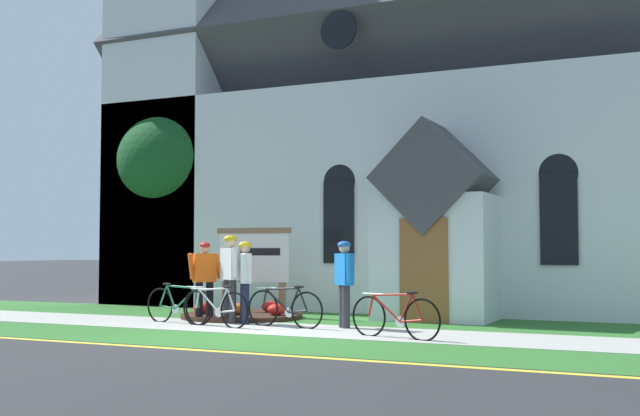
% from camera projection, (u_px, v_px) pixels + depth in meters
% --- Properties ---
extents(ground, '(140.00, 140.00, 0.00)m').
position_uv_depth(ground, '(334.00, 318.00, 16.93)').
color(ground, '#2B2B2D').
extents(sidewalk_slab, '(32.00, 2.08, 0.01)m').
position_uv_depth(sidewalk_slab, '(258.00, 328.00, 14.81)').
color(sidewalk_slab, '#A8A59E').
rests_on(sidewalk_slab, ground).
extents(grass_verge, '(32.00, 2.03, 0.01)m').
position_uv_depth(grass_verge, '(196.00, 339.00, 12.95)').
color(grass_verge, '#2D6628').
rests_on(grass_verge, ground).
extents(church_lawn, '(24.00, 2.78, 0.01)m').
position_uv_depth(church_lawn, '(314.00, 318.00, 17.02)').
color(church_lawn, '#2D6628').
rests_on(church_lawn, ground).
extents(curb_paint_stripe, '(28.00, 0.16, 0.01)m').
position_uv_depth(curb_paint_stripe, '(153.00, 347.00, 11.90)').
color(curb_paint_stripe, yellow).
rests_on(curb_paint_stripe, ground).
extents(church_building, '(14.61, 10.15, 14.23)m').
position_uv_depth(church_building, '(376.00, 126.00, 22.25)').
color(church_building, silver).
rests_on(church_building, ground).
extents(church_sign, '(1.78, 0.21, 1.95)m').
position_uv_depth(church_sign, '(254.00, 259.00, 17.45)').
color(church_sign, '#7F6047').
rests_on(church_sign, ground).
extents(flower_bed, '(2.60, 2.60, 0.34)m').
position_uv_depth(flower_bed, '(242.00, 314.00, 16.93)').
color(flower_bed, '#382319').
rests_on(flower_bed, ground).
extents(bicycle_green, '(1.68, 0.39, 0.81)m').
position_uv_depth(bicycle_green, '(215.00, 308.00, 15.02)').
color(bicycle_green, black).
rests_on(bicycle_green, ground).
extents(bicycle_silver, '(1.72, 0.30, 0.82)m').
position_uv_depth(bicycle_silver, '(285.00, 308.00, 14.90)').
color(bicycle_silver, black).
rests_on(bicycle_silver, ground).
extents(bicycle_white, '(1.76, 0.32, 0.82)m').
position_uv_depth(bicycle_white, '(179.00, 305.00, 15.72)').
color(bicycle_white, black).
rests_on(bicycle_white, ground).
extents(bicycle_orange, '(1.72, 0.52, 0.81)m').
position_uv_depth(bicycle_orange, '(395.00, 316.00, 13.08)').
color(bicycle_orange, black).
rests_on(bicycle_orange, ground).
extents(cyclist_in_orange_jersey, '(0.48, 0.61, 1.62)m').
position_uv_depth(cyclist_in_orange_jersey, '(205.00, 275.00, 16.19)').
color(cyclist_in_orange_jersey, black).
rests_on(cyclist_in_orange_jersey, ground).
extents(cyclist_in_yellow_jersey, '(0.44, 0.64, 1.63)m').
position_uv_depth(cyclist_in_yellow_jersey, '(245.00, 276.00, 15.62)').
color(cyclist_in_yellow_jersey, '#191E38').
rests_on(cyclist_in_yellow_jersey, ground).
extents(cyclist_in_white_jersey, '(0.47, 0.57, 1.63)m').
position_uv_depth(cyclist_in_white_jersey, '(344.00, 277.00, 14.80)').
color(cyclist_in_white_jersey, '#2D2D33').
rests_on(cyclist_in_white_jersey, ground).
extents(cyclist_in_blue_jersey, '(0.54, 0.55, 1.75)m').
position_uv_depth(cyclist_in_blue_jersey, '(230.00, 271.00, 15.79)').
color(cyclist_in_blue_jersey, '#2D2D33').
rests_on(cyclist_in_blue_jersey, ground).
extents(yard_deciduous_tree, '(3.45, 3.45, 5.36)m').
position_uv_depth(yard_deciduous_tree, '(181.00, 163.00, 21.78)').
color(yard_deciduous_tree, '#3D2D1E').
rests_on(yard_deciduous_tree, ground).
extents(distant_hill, '(74.27, 52.49, 26.73)m').
position_uv_depth(distant_hill, '(521.00, 264.00, 77.68)').
color(distant_hill, '#847A5B').
rests_on(distant_hill, ground).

